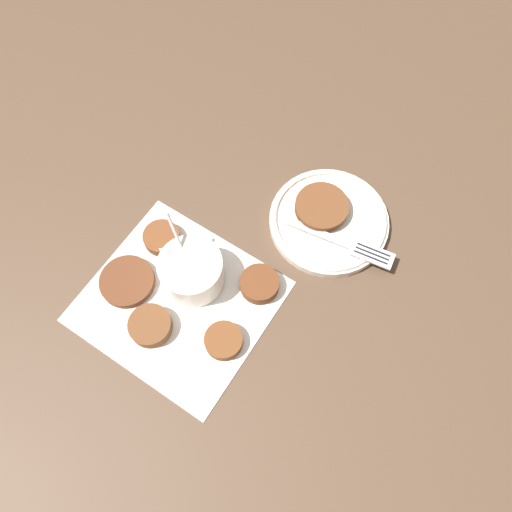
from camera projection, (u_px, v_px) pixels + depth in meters
The scene contains 11 objects.
ground_plane at pixel (172, 318), 0.76m from camera, with size 4.00×4.00×0.00m, color #4C3828.
napkin at pixel (179, 301), 0.77m from camera, with size 0.28×0.26×0.00m.
sauce_bowl at pixel (192, 272), 0.76m from camera, with size 0.11×0.10×0.11m.
fritter_0 at pixel (150, 326), 0.74m from camera, with size 0.06×0.06×0.02m.
fritter_1 at pixel (224, 341), 0.74m from camera, with size 0.06×0.06×0.02m.
fritter_2 at pixel (162, 238), 0.81m from camera, with size 0.06×0.06×0.02m.
fritter_3 at pixel (260, 284), 0.77m from camera, with size 0.06×0.06×0.02m.
fritter_4 at pixel (127, 281), 0.78m from camera, with size 0.09×0.09×0.01m.
serving_plate at pixel (329, 221), 0.82m from camera, with size 0.20×0.20×0.02m.
fritter_on_plate at pixel (322, 207), 0.81m from camera, with size 0.09×0.09×0.01m.
fork at pixel (351, 246), 0.79m from camera, with size 0.18×0.04×0.00m.
Camera 1 is at (-0.23, 0.13, 0.74)m, focal length 35.00 mm.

